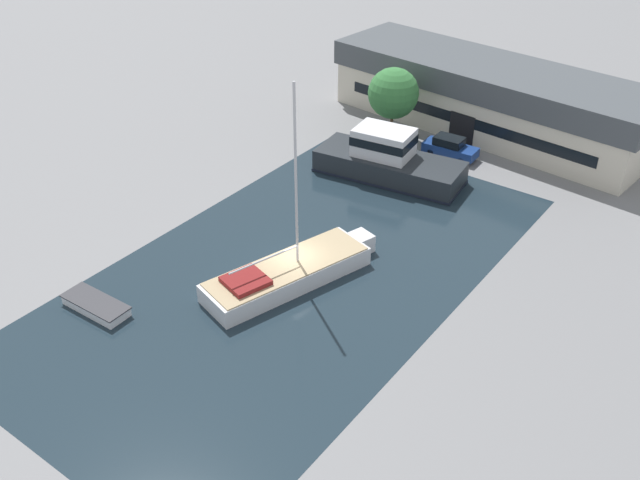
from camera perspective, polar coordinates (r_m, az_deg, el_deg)
ground_plane at (r=45.45m, az=-2.09°, el=-2.60°), size 440.00×440.00×0.00m
water_canal at (r=45.45m, az=-2.09°, el=-2.59°), size 20.06×37.17×0.01m
warehouse_building at (r=65.34m, az=13.37°, el=11.07°), size 29.62×11.24×5.93m
quay_tree_near_building at (r=61.87m, az=5.89°, el=11.59°), size 4.34×4.34×6.23m
parked_car at (r=60.29m, az=10.36°, el=7.31°), size 4.55×1.95×1.71m
sailboat_moored at (r=44.25m, az=-2.48°, el=-2.57°), size 6.18×12.24×12.89m
motor_cruiser at (r=56.15m, az=5.43°, el=6.38°), size 12.09×5.72×3.93m
small_dinghy at (r=44.20m, az=-17.48°, el=-5.00°), size 4.46×1.84×0.63m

